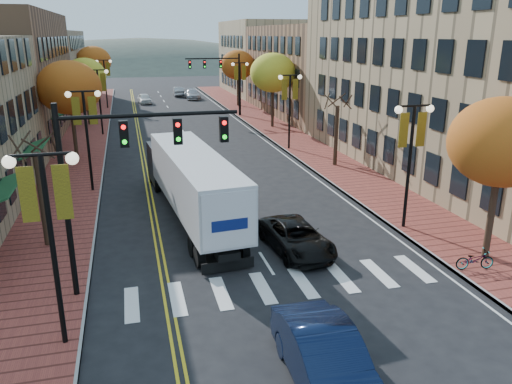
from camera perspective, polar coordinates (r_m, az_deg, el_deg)
ground at (r=17.61m, az=4.80°, el=-13.61°), size 200.00×200.00×0.00m
sidewalk_left at (r=47.68m, az=-18.94°, el=5.77°), size 4.00×85.00×0.15m
sidewalk_right at (r=49.59m, az=2.36°, el=7.13°), size 4.00×85.00×0.15m
building_left_far at (r=76.22m, az=-24.04°, el=12.89°), size 12.00×26.00×9.50m
building_right_near at (r=38.35m, az=24.33°, el=13.73°), size 15.00×28.00×15.00m
building_right_mid at (r=61.07m, az=8.58°, el=13.60°), size 15.00×24.00×10.00m
building_right_far at (r=81.73m, az=2.44°, el=15.10°), size 15.00×20.00×11.00m
tree_left_a at (r=23.52m, az=-23.24°, el=-0.81°), size 0.28×0.28×4.20m
tree_left_b at (r=38.53m, az=-20.56°, el=11.09°), size 4.48×4.48×7.21m
tree_left_c at (r=54.45m, az=-18.96°, el=12.45°), size 4.16×4.16×6.69m
tree_left_d at (r=72.35m, az=-18.07°, el=14.03°), size 4.61×4.61×7.42m
tree_right_a at (r=21.85m, az=26.32°, el=5.10°), size 4.16×4.16×6.69m
tree_right_b at (r=35.79m, az=9.14°, el=6.37°), size 0.28×0.28×4.20m
tree_right_c at (r=50.33m, az=1.93°, el=13.46°), size 4.48×4.48×7.21m
tree_right_d at (r=65.81m, az=-2.11°, el=14.31°), size 4.35×4.35×7.00m
lamp_left_a at (r=15.14m, az=-22.65°, el=-2.34°), size 1.96×0.36×6.05m
lamp_left_b at (r=30.63m, az=-18.88°, el=7.65°), size 1.96×0.36×6.05m
lamp_left_c at (r=48.46m, az=-17.53°, el=11.14°), size 1.96×0.36×6.05m
lamp_left_d at (r=66.38m, az=-16.90°, el=12.75°), size 1.96×0.36×6.05m
lamp_right_a at (r=24.28m, az=17.32°, el=5.39°), size 1.96×0.36×6.05m
lamp_right_b at (r=40.49m, az=3.89°, el=10.77°), size 1.96×0.36×6.05m
lamp_right_c at (r=57.77m, az=-1.83°, el=12.85°), size 1.96×0.36×6.05m
traffic_mast_near at (r=17.67m, az=-15.18°, el=3.29°), size 6.10×0.35×7.00m
traffic_mast_far at (r=57.30m, az=-3.87°, el=13.42°), size 6.10×0.34×7.00m
semi_truck at (r=25.58m, az=-7.62°, el=1.59°), size 3.61×14.58×3.61m
navy_sedan at (r=14.12m, az=8.04°, el=-18.50°), size 1.81×5.04×1.65m
black_suv at (r=21.87m, az=4.63°, el=-5.18°), size 2.56×4.87×1.31m
car_far_white at (r=70.73m, az=-12.63°, el=10.38°), size 1.92×4.07×1.34m
car_far_silver at (r=74.58m, az=-7.34°, el=11.03°), size 2.15×4.91×1.40m
car_far_oncoming at (r=78.43m, az=-8.87°, el=11.28°), size 1.49×4.19×1.38m
bicycle at (r=21.78m, az=23.74°, el=-7.09°), size 1.62×0.78×0.82m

